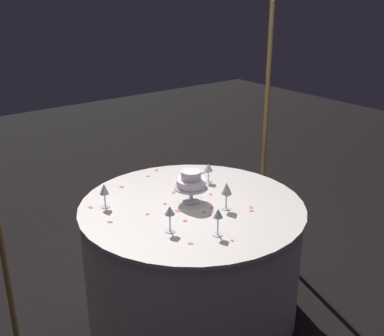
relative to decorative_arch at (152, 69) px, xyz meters
The scene contains 32 objects.
ground_plane 1.65m from the decorative_arch, 89.83° to the right, with size 12.00×12.00×0.00m, color black.
decorative_arch is the anchor object (origin of this frame).
main_table 1.27m from the decorative_arch, 89.83° to the right, with size 1.44×1.44×0.79m.
tiered_cake 0.77m from the decorative_arch, 86.73° to the right, with size 0.22×0.22×0.22m.
wine_glass_0 1.07m from the decorative_arch, 98.66° to the right, with size 0.06×0.06×0.16m.
wine_glass_1 0.97m from the decorative_arch, 116.78° to the right, with size 0.06×0.06×0.16m.
wine_glass_2 0.91m from the decorative_arch, 77.29° to the right, with size 0.07×0.07×0.18m.
wine_glass_3 0.80m from the decorative_arch, 30.38° to the right, with size 0.06×0.06×0.14m.
wine_glass_4 0.83m from the decorative_arch, 166.53° to the right, with size 0.06×0.06×0.16m.
cake_knife 0.86m from the decorative_arch, ahead, with size 0.30×0.06×0.01m.
rose_petal_0 0.87m from the decorative_arch, 112.93° to the right, with size 0.03×0.02×0.00m, color #EA6B84.
rose_petal_1 0.85m from the decorative_arch, 54.80° to the left, with size 0.04×0.03×0.00m, color #EA6B84.
rose_petal_2 1.10m from the decorative_arch, 71.51° to the right, with size 0.03×0.02×0.00m, color #EA6B84.
rose_petal_3 0.82m from the decorative_arch, 76.41° to the left, with size 0.03×0.02×0.00m, color #EA6B84.
rose_petal_4 1.17m from the decorative_arch, 110.88° to the right, with size 0.03×0.02×0.00m, color #EA6B84.
rose_petal_5 1.22m from the decorative_arch, 96.45° to the right, with size 0.03×0.02×0.00m, color #EA6B84.
rose_petal_6 0.92m from the decorative_arch, 112.27° to the right, with size 0.02×0.02×0.00m, color #EA6B84.
rose_petal_7 0.96m from the decorative_arch, behind, with size 0.04×0.02×0.00m, color #EA6B84.
rose_petal_8 0.84m from the decorative_arch, 152.92° to the left, with size 0.04×0.03×0.00m, color #EA6B84.
rose_petal_9 0.85m from the decorative_arch, 64.01° to the right, with size 0.02×0.02×0.00m, color #EA6B84.
rose_petal_10 0.83m from the decorative_arch, 84.34° to the right, with size 0.04×0.03×0.00m, color #EA6B84.
rose_petal_11 0.96m from the decorative_arch, 59.40° to the right, with size 0.03×0.02×0.00m, color #EA6B84.
rose_petal_12 1.01m from the decorative_arch, 149.87° to the right, with size 0.03×0.02×0.00m, color #EA6B84.
rose_petal_13 1.00m from the decorative_arch, 90.26° to the right, with size 0.03×0.02×0.00m, color #EA6B84.
rose_petal_14 0.97m from the decorative_arch, 90.42° to the right, with size 0.03×0.02×0.00m, color #EA6B84.
rose_petal_15 1.08m from the decorative_arch, 68.10° to the right, with size 0.04×0.02×0.00m, color #EA6B84.
rose_petal_16 0.92m from the decorative_arch, 106.11° to the right, with size 0.04×0.03×0.00m, color #EA6B84.
rose_petal_17 0.95m from the decorative_arch, 48.11° to the right, with size 0.03×0.02×0.00m, color #EA6B84.
rose_petal_18 1.00m from the decorative_arch, 106.37° to the right, with size 0.03×0.02×0.00m, color #EA6B84.
rose_petal_19 0.93m from the decorative_arch, 129.84° to the right, with size 0.02×0.02×0.00m, color #EA6B84.
rose_petal_20 0.97m from the decorative_arch, 82.60° to the right, with size 0.03×0.02×0.00m, color #EA6B84.
rose_petal_21 0.91m from the decorative_arch, 61.92° to the right, with size 0.04×0.03×0.00m, color #EA6B84.
Camera 1 is at (-1.69, -2.19, 2.12)m, focal length 44.94 mm.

